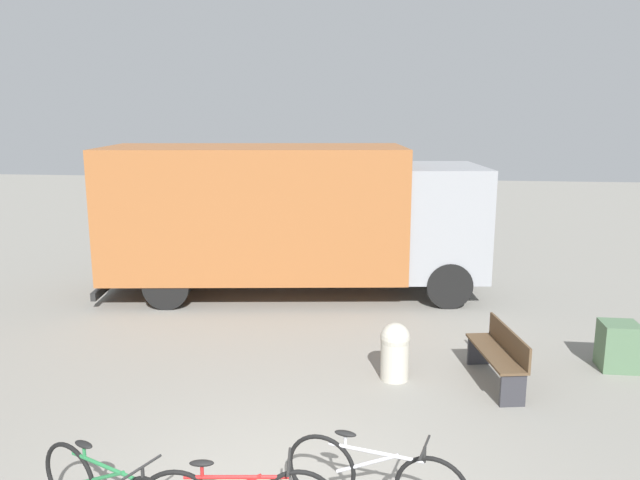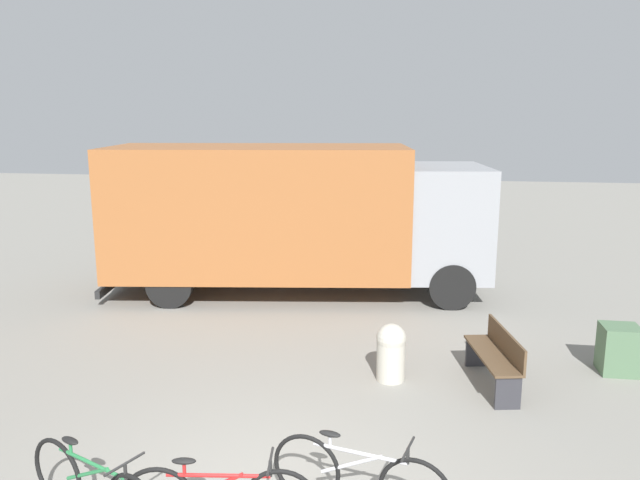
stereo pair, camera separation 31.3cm
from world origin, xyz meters
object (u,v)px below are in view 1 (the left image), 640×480
at_px(utility_box, 618,346).
at_px(delivery_truck, 289,213).
at_px(bollard_near_bench, 395,350).
at_px(park_bench, 500,353).
at_px(bicycle_far, 374,477).

bearing_deg(utility_box, delivery_truck, 148.59).
xyz_separation_m(delivery_truck, bollard_near_bench, (2.23, -4.16, -1.27)).
height_order(delivery_truck, park_bench, delivery_truck).
xyz_separation_m(park_bench, bollard_near_bench, (-1.47, -0.01, -0.01)).
relative_size(park_bench, bicycle_far, 0.88).
bearing_deg(bollard_near_bench, park_bench, 0.46).
distance_m(park_bench, bollard_near_bench, 1.47).
distance_m(delivery_truck, bicycle_far, 7.67).
bearing_deg(park_bench, bicycle_far, 141.20).
relative_size(bicycle_far, bollard_near_bench, 2.10).
bearing_deg(delivery_truck, bicycle_far, -81.73).
bearing_deg(delivery_truck, bollard_near_bench, -69.18).
xyz_separation_m(delivery_truck, park_bench, (3.70, -4.14, -1.26)).
xyz_separation_m(delivery_truck, bicycle_far, (2.04, -7.28, -1.34)).
bearing_deg(park_bench, utility_box, -78.85).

